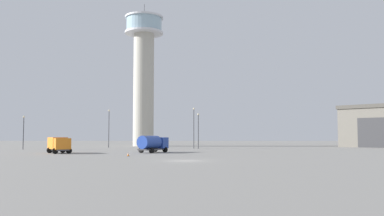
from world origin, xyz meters
The scene contains 9 objects.
ground_plane centered at (0.00, 0.00, 0.00)m, with size 400.00×400.00×0.00m, color gray.
control_tower centered at (-15.55, 69.86, 23.07)m, with size 11.44×11.44×42.72m.
truck_box_orange centered at (-22.74, 20.28, 1.58)m, with size 5.36×6.20×2.74m.
truck_fuel_tanker_blue centered at (-6.89, 23.36, 1.70)m, with size 5.18×6.91×3.04m.
light_post_west centered at (-0.09, 47.56, 5.71)m, with size 0.44×0.44×9.71m.
light_post_east centered at (-38.08, 40.41, 4.55)m, with size 0.44×0.44×7.50m.
light_post_north centered at (-22.20, 54.67, 5.75)m, with size 0.44×0.44×9.78m.
light_post_centre centered at (1.01, 45.82, 4.96)m, with size 0.44×0.44×8.28m.
traffic_cone_near_left centered at (-8.96, 10.93, 0.27)m, with size 0.36×0.36×0.56m.
Camera 1 is at (2.25, -49.12, 2.99)m, focal length 37.88 mm.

